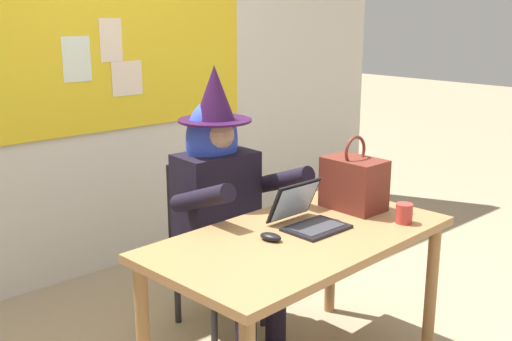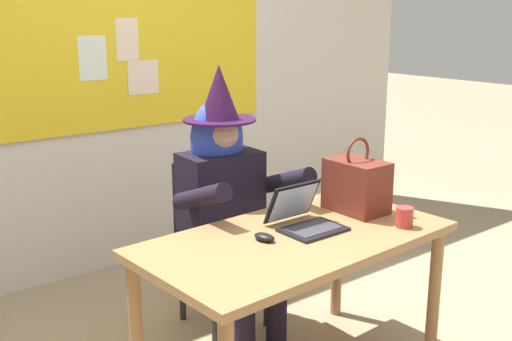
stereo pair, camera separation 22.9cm
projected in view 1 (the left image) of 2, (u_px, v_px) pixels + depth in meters
wall_back_bulletin at (88, 72)px, 3.91m from camera, size 5.49×2.00×2.63m
desk_main at (300, 252)px, 2.82m from camera, size 1.46×0.83×0.73m
chair_at_desk at (210, 234)px, 3.42m from camera, size 0.43×0.43×0.91m
person_costumed at (223, 189)px, 3.26m from camera, size 0.62×0.67×1.44m
laptop at (308, 217)px, 2.88m from camera, size 0.28×0.30×0.20m
computer_mouse at (271, 237)px, 2.71m from camera, size 0.08×0.11×0.03m
handbag at (354, 183)px, 3.13m from camera, size 0.20×0.30×0.38m
coffee_mug at (404, 213)px, 2.93m from camera, size 0.08×0.08×0.09m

